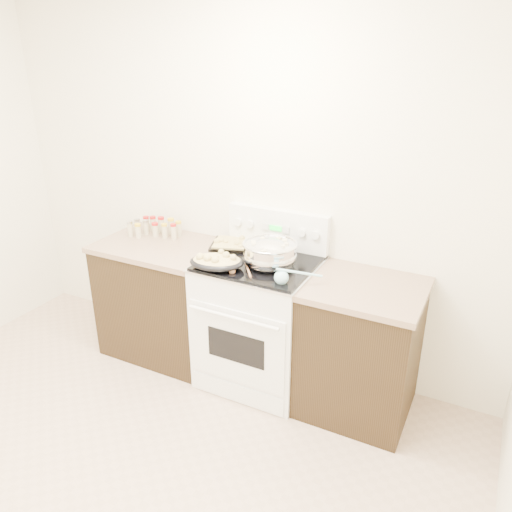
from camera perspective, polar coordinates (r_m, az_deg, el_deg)
The scene contains 11 objects.
ground_plane at distance 3.17m, azimuth -18.97°, elevation -25.08°, with size 4.00×3.50×0.02m, color #C5A78E.
room_shell at distance 2.26m, azimuth -24.53°, elevation 5.89°, with size 4.10×3.60×2.75m.
counter_left at distance 3.98m, azimuth -10.33°, elevation -4.71°, with size 0.93×0.67×0.92m.
counter_right at distance 3.38m, azimuth 11.76°, elevation -10.30°, with size 0.73×0.67×0.92m.
kitchen_range at distance 3.57m, azimuth 0.40°, elevation -7.24°, with size 0.78×0.73×1.22m.
mixing_bowl at distance 3.26m, azimuth 1.61°, elevation 0.22°, with size 0.39×0.39×0.21m.
roasting_pan at distance 3.25m, azimuth -4.52°, elevation -0.60°, with size 0.42×0.34×0.11m.
baking_sheet at distance 3.60m, azimuth -1.98°, elevation 1.37°, with size 0.47×0.39×0.06m.
wooden_spoon at distance 3.21m, azimuth -2.05°, elevation -1.59°, with size 0.18×0.23×0.04m.
blue_ladle at distance 3.05m, azimuth 3.11°, elevation -2.42°, with size 0.27×0.19×0.11m.
spice_jars at distance 3.96m, azimuth -11.45°, elevation 3.23°, with size 0.38×0.23×0.13m.
Camera 1 is at (1.73, -1.34, 2.29)m, focal length 35.00 mm.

